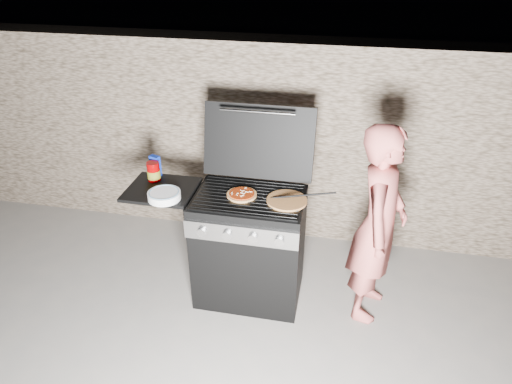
% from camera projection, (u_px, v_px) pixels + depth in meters
% --- Properties ---
extents(ground, '(50.00, 50.00, 0.00)m').
position_uv_depth(ground, '(250.00, 292.00, 3.73)').
color(ground, slate).
extents(stone_wall, '(8.00, 0.35, 1.80)m').
position_uv_depth(stone_wall, '(273.00, 140.00, 4.17)').
color(stone_wall, gray).
rests_on(stone_wall, ground).
extents(gas_grill, '(1.34, 0.79, 0.91)m').
position_uv_depth(gas_grill, '(218.00, 243.00, 3.54)').
color(gas_grill, black).
rests_on(gas_grill, ground).
extents(pizza_topped, '(0.22, 0.22, 0.02)m').
position_uv_depth(pizza_topped, '(242.00, 194.00, 3.27)').
color(pizza_topped, '#DE854C').
rests_on(pizza_topped, gas_grill).
extents(pizza_plain, '(0.35, 0.35, 0.02)m').
position_uv_depth(pizza_plain, '(287.00, 200.00, 3.21)').
color(pizza_plain, tan).
rests_on(pizza_plain, gas_grill).
extents(sauce_jar, '(0.12, 0.12, 0.15)m').
position_uv_depth(sauce_jar, '(154.00, 171.00, 3.46)').
color(sauce_jar, '#750001').
rests_on(sauce_jar, gas_grill).
extents(blue_carton, '(0.09, 0.07, 0.16)m').
position_uv_depth(blue_carton, '(155.00, 166.00, 3.53)').
color(blue_carton, '#0B2396').
rests_on(blue_carton, gas_grill).
extents(plate_stack, '(0.26, 0.26, 0.05)m').
position_uv_depth(plate_stack, '(164.00, 195.00, 3.24)').
color(plate_stack, white).
rests_on(plate_stack, gas_grill).
extents(person, '(0.46, 0.61, 1.52)m').
position_uv_depth(person, '(378.00, 226.00, 3.21)').
color(person, '#BD5751').
rests_on(person, ground).
extents(tongs, '(0.51, 0.04, 0.10)m').
position_uv_depth(tongs, '(299.00, 195.00, 3.19)').
color(tongs, black).
rests_on(tongs, gas_grill).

